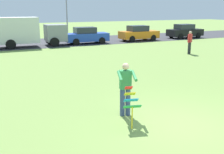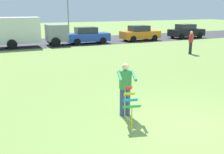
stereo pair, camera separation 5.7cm
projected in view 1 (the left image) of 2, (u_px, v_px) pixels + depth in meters
name	position (u px, v px, depth m)	size (l,w,h in m)	color
ground_plane	(180.00, 125.00, 7.93)	(120.00, 120.00, 0.00)	olive
road_strip	(42.00, 43.00, 26.77)	(120.00, 8.00, 0.01)	#38383D
person_kite_flyer	(125.00, 87.00, 8.42)	(0.68, 0.75, 1.73)	#384772
kite_held	(131.00, 102.00, 7.65)	(0.53, 0.70, 1.15)	red
parked_truck_grey_van	(23.00, 31.00, 23.50)	(6.70, 2.13, 2.62)	gray
parked_car_blue	(86.00, 36.00, 26.06)	(4.25, 1.94, 1.60)	#2347B7
parked_car_orange	(139.00, 33.00, 28.49)	(4.22, 1.87, 1.60)	orange
parked_car_black	(185.00, 31.00, 31.03)	(4.22, 1.87, 1.60)	black
streetlight_pole	(66.00, 3.00, 32.13)	(0.24, 1.65, 7.00)	#9E9EA3
person_walker_near	(190.00, 42.00, 20.06)	(0.51, 0.36, 1.73)	#26262B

